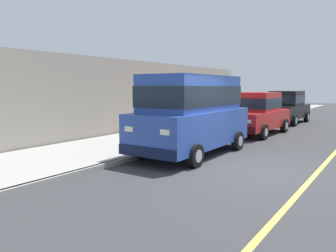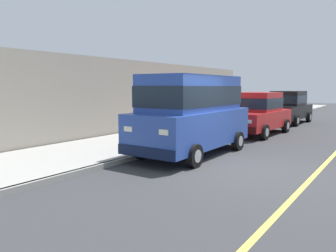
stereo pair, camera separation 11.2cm
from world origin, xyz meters
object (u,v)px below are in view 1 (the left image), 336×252
object	(u,v)px
dog_tan	(135,135)
fire_hydrant	(193,128)
car_blue_van	(192,111)
car_red_sedan	(256,113)
car_black_sedan	(286,107)

from	to	relation	value
dog_tan	fire_hydrant	xyz separation A→B (m)	(1.02, 2.53, 0.05)
car_blue_van	fire_hydrant	size ratio (longest dim) A/B	6.78
dog_tan	car_blue_van	bearing A→B (deg)	-1.91
car_red_sedan	dog_tan	size ratio (longest dim) A/B	6.16
car_blue_van	fire_hydrant	xyz separation A→B (m)	(-1.45, 2.61, -0.92)
car_red_sedan	fire_hydrant	bearing A→B (deg)	-117.21
car_red_sedan	car_black_sedan	xyz separation A→B (m)	(-0.14, 5.60, 0.00)
car_red_sedan	fire_hydrant	size ratio (longest dim) A/B	6.42
car_blue_van	dog_tan	size ratio (longest dim) A/B	6.51
car_red_sedan	car_black_sedan	bearing A→B (deg)	91.39
car_black_sedan	dog_tan	distance (m)	11.44
car_blue_van	fire_hydrant	distance (m)	3.13
car_red_sedan	car_blue_van	bearing A→B (deg)	-91.10
dog_tan	fire_hydrant	distance (m)	2.73
car_blue_van	car_red_sedan	world-z (taller)	car_blue_van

